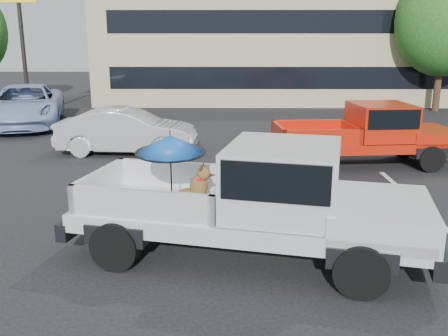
# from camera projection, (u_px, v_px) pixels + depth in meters

# --- Properties ---
(ground) EXTENTS (90.00, 90.00, 0.00)m
(ground) POSITION_uv_depth(u_px,v_px,m) (287.00, 238.00, 8.82)
(ground) COLOR black
(ground) RESTS_ON ground
(stripe_left) EXTENTS (0.12, 5.00, 0.01)m
(stripe_left) POSITION_uv_depth(u_px,v_px,m) (138.00, 202.00, 10.78)
(stripe_left) COLOR silver
(stripe_left) RESTS_ON ground
(stripe_right) EXTENTS (0.12, 5.00, 0.01)m
(stripe_right) POSITION_uv_depth(u_px,v_px,m) (416.00, 202.00, 10.73)
(stripe_right) COLOR silver
(stripe_right) RESTS_ON ground
(motel_building) EXTENTS (20.40, 8.40, 6.30)m
(motel_building) POSITION_uv_depth(u_px,v_px,m) (282.00, 42.00, 28.30)
(motel_building) COLOR tan
(motel_building) RESTS_ON ground
(motel_sign) EXTENTS (1.60, 0.22, 6.00)m
(motel_sign) POSITION_uv_depth(u_px,v_px,m) (19.00, 9.00, 21.28)
(motel_sign) COLOR black
(motel_sign) RESTS_ON ground
(tree_right) EXTENTS (4.46, 4.46, 6.78)m
(tree_right) POSITION_uv_depth(u_px,v_px,m) (445.00, 21.00, 23.16)
(tree_right) COLOR #332114
(tree_right) RESTS_ON ground
(tree_back) EXTENTS (4.68, 4.68, 7.11)m
(tree_back) POSITION_uv_depth(u_px,v_px,m) (342.00, 22.00, 30.88)
(tree_back) COLOR #332114
(tree_back) RESTS_ON ground
(silver_pickup) EXTENTS (5.99, 3.20, 2.06)m
(silver_pickup) POSITION_uv_depth(u_px,v_px,m) (268.00, 196.00, 7.75)
(silver_pickup) COLOR black
(silver_pickup) RESTS_ON ground
(red_pickup) EXTENTS (5.33, 2.31, 1.71)m
(red_pickup) POSITION_uv_depth(u_px,v_px,m) (374.00, 132.00, 13.69)
(red_pickup) COLOR black
(red_pickup) RESTS_ON ground
(silver_sedan) EXTENTS (4.24, 1.62, 1.38)m
(silver_sedan) POSITION_uv_depth(u_px,v_px,m) (127.00, 131.00, 15.16)
(silver_sedan) COLOR #A7A9AF
(silver_sedan) RESTS_ON ground
(blue_suv) EXTENTS (4.13, 6.36, 1.63)m
(blue_suv) POSITION_uv_depth(u_px,v_px,m) (25.00, 106.00, 19.90)
(blue_suv) COLOR #899DCC
(blue_suv) RESTS_ON ground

